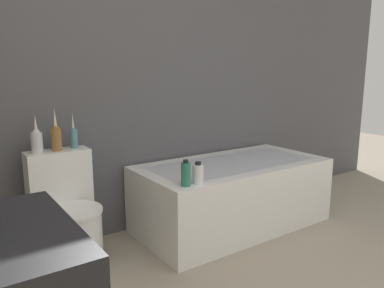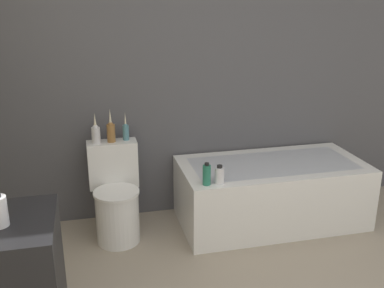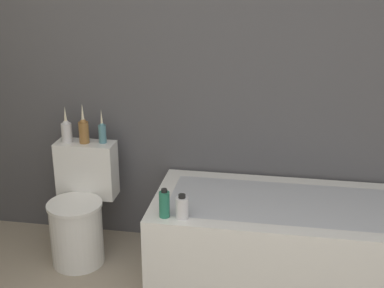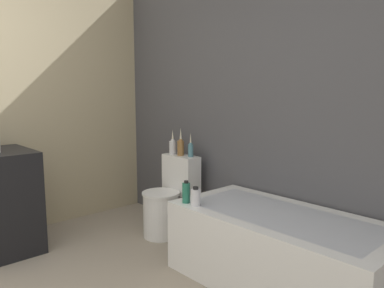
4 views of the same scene
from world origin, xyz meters
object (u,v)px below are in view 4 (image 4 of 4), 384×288
Objects in this scene: vase_silver at (181,146)px; vase_bronze at (191,149)px; shampoo_bottle_short at (196,197)px; toilet at (168,200)px; vase_gold at (173,146)px; shampoo_bottle_tall at (186,193)px; bathtub at (280,251)px.

vase_silver reaches higher than vase_bronze.
toilet is at bearing 155.48° from shampoo_bottle_short.
shampoo_bottle_tall is (0.78, -0.52, -0.23)m from vase_gold.
shampoo_bottle_tall is (-0.66, -0.30, 0.34)m from bathtub.
shampoo_bottle_tall is 1.20× the size of shampoo_bottle_short.
vase_silver is at bearing 145.93° from shampoo_bottle_short.
shampoo_bottle_tall is at bearing -28.10° from toilet.
vase_bronze is 1.34× the size of shampoo_bottle_tall.
shampoo_bottle_tall is at bearing -33.57° from vase_gold.
vase_gold is 1.04m from shampoo_bottle_short.
shampoo_bottle_tall is 0.10m from shampoo_bottle_short.
vase_silver is (0.12, 0.00, 0.01)m from vase_gold.
toilet is 0.80m from shampoo_bottle_tall.
vase_bronze is (0.12, 0.02, -0.01)m from vase_silver.
bathtub is 1.32m from toilet.
vase_gold reaches higher than vase_bronze.
shampoo_bottle_short is at bearing -34.07° from vase_silver.
toilet is 0.55m from vase_bronze.
vase_gold is 0.24m from vase_bronze.
bathtub is 6.72× the size of vase_bronze.
vase_gold reaches higher than shampoo_bottle_tall.
shampoo_bottle_short is at bearing -30.17° from vase_gold.
shampoo_bottle_tall reaches higher than bathtub.
bathtub is 1.46m from vase_silver.
vase_silver is 0.87m from shampoo_bottle_tall.
shampoo_bottle_short is (0.76, -0.51, -0.25)m from vase_silver.
shampoo_bottle_tall is (0.54, -0.54, -0.22)m from vase_bronze.
vase_gold is 1.69× the size of shampoo_bottle_short.
shampoo_bottle_short is (0.88, -0.51, -0.24)m from vase_gold.
bathtub is at bearing -8.57° from vase_gold.
vase_silver is at bearing 90.00° from toilet.
vase_silver is 1.18× the size of vase_bronze.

